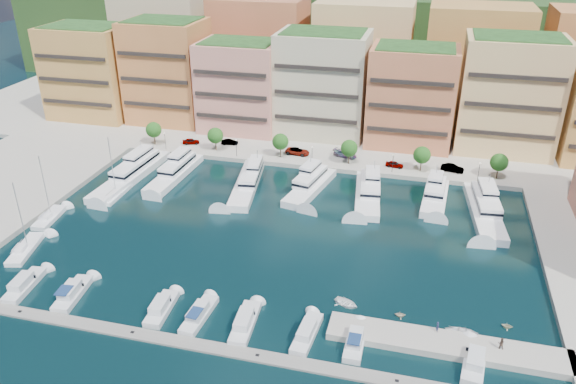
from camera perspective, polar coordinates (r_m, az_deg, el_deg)
name	(u,v)px	position (r m, az deg, el deg)	size (l,w,h in m)	color
ground	(275,236)	(100.98, -1.33, -4.53)	(400.00, 400.00, 0.00)	black
north_quay	(335,124)	(156.09, 4.84, 6.91)	(220.00, 64.00, 2.00)	#9E998E
hillside	(359,79)	(201.52, 7.27, 11.30)	(240.00, 40.00, 58.00)	#183716
south_pontoon	(194,345)	(79.08, -9.58, -15.09)	(72.00, 2.20, 0.35)	gray
finger_pier	(447,348)	(80.57, 15.84, -14.96)	(32.00, 5.00, 2.00)	#9E998E
apartment_0	(91,72)	(165.25, -19.41, 11.46)	(22.00, 16.50, 24.80)	#D2934C
apartment_1	(168,71)	(155.89, -12.12, 11.90)	(20.00, 16.50, 26.80)	#D88648
apartment_2	(241,86)	(146.67, -4.85, 10.67)	(20.00, 15.50, 22.80)	tan
apartment_3	(323,84)	(142.86, 3.54, 10.91)	(22.00, 16.50, 25.80)	beige
apartment_4	(411,96)	(138.92, 12.42, 9.46)	(20.00, 15.50, 23.80)	#DB7852
apartment_5	(509,95)	(141.56, 21.53, 9.19)	(22.00, 16.50, 26.80)	#EBC77C
backblock_0	(165,46)	(179.52, -12.35, 14.31)	(26.00, 18.00, 30.00)	beige
backblock_1	(260,51)	(168.52, -2.86, 14.10)	(26.00, 18.00, 30.00)	#DB7852
backblock_2	(363,57)	(162.40, 7.61, 13.43)	(26.00, 18.00, 30.00)	#EBC77C
backblock_3	(475,63)	(161.69, 18.44, 12.28)	(26.00, 18.00, 30.00)	#D2934C
tree_0	(154,130)	(141.17, -13.49, 6.16)	(3.80, 3.80, 5.65)	#473323
tree_1	(215,136)	(134.70, -7.39, 5.70)	(3.80, 3.80, 5.65)	#473323
tree_2	(280,142)	(129.89, -0.78, 5.13)	(3.80, 3.80, 5.65)	#473323
tree_3	(349,148)	(126.92, 6.24, 4.44)	(3.80, 3.80, 5.65)	#473323
tree_4	(422,155)	(125.94, 13.45, 3.67)	(3.80, 3.80, 5.65)	#473323
tree_5	(499,162)	(126.98, 20.66, 2.84)	(3.80, 3.80, 5.65)	#473323
lamppost_0	(165,138)	(137.81, -12.39, 5.37)	(0.30, 0.30, 4.20)	black
lamppost_1	(236,145)	(131.00, -5.28, 4.77)	(0.30, 0.30, 4.20)	black
lamppost_2	(312,152)	(126.42, 2.47, 4.04)	(0.30, 0.30, 4.20)	black
lamppost_3	(393,160)	(124.29, 10.61, 3.19)	(0.30, 0.30, 4.20)	black
lamppost_4	(479,169)	(124.76, 18.86, 2.26)	(0.30, 0.30, 4.20)	black
yacht_0	(133,172)	(127.50, -15.48, 1.98)	(6.19, 27.10, 7.30)	white
yacht_1	(176,172)	(125.81, -11.33, 2.05)	(5.34, 20.89, 7.30)	white
yacht_2	(248,181)	(119.09, -4.08, 1.15)	(7.59, 22.93, 7.30)	white
yacht_3	(311,184)	(117.43, 2.33, 0.82)	(8.06, 19.27, 7.30)	white
yacht_4	(368,192)	(115.30, 8.13, -0.02)	(7.06, 20.46, 7.30)	white
yacht_5	(435,195)	(116.63, 14.72, -0.29)	(5.46, 16.21, 7.30)	white
yacht_6	(484,208)	(114.38, 19.33, -1.51)	(7.25, 23.45, 7.30)	white
cruiser_0	(24,285)	(96.68, -25.22, -8.57)	(3.61, 9.18, 2.55)	silver
cruiser_1	(72,294)	(91.92, -21.06, -9.60)	(3.71, 8.96, 2.66)	silver
cruiser_3	(161,309)	(85.12, -12.75, -11.49)	(3.06, 8.13, 2.55)	silver
cruiser_4	(199,315)	(82.92, -9.05, -12.26)	(2.83, 8.78, 2.66)	silver
cruiser_5	(245,323)	(80.85, -4.39, -13.14)	(3.18, 9.25, 2.55)	silver
cruiser_6	(307,334)	(78.99, 1.92, -14.19)	(3.00, 8.70, 2.55)	silver
cruiser_7	(355,342)	(78.20, 6.84, -14.88)	(2.42, 7.74, 2.66)	silver
cruiser_9	(474,362)	(78.59, 18.39, -16.10)	(3.64, 8.34, 2.55)	silver
sailboat_2	(115,195)	(120.01, -17.17, -0.31)	(2.89, 8.85, 13.20)	white
sailboat_1	(50,218)	(115.37, -23.07, -2.45)	(3.94, 9.14, 13.20)	white
sailboat_0	(25,250)	(106.64, -25.12, -5.31)	(5.13, 10.53, 13.20)	white
tender_2	(462,333)	(82.75, 17.24, -13.50)	(3.12, 4.37, 0.91)	white
tender_1	(400,314)	(83.87, 11.32, -12.09)	(1.42, 1.64, 0.87)	beige
tender_3	(507,326)	(86.05, 21.37, -12.53)	(1.37, 1.59, 0.84)	beige
tender_0	(346,303)	(84.88, 5.95, -11.15)	(2.64, 3.70, 0.77)	white
car_0	(191,141)	(140.61, -9.84, 5.10)	(1.65, 4.09, 1.40)	gray
car_1	(230,142)	(138.87, -5.96, 5.07)	(1.41, 4.04, 1.33)	gray
car_2	(298,151)	(132.28, 0.98, 4.15)	(2.60, 5.65, 1.57)	gray
car_3	(345,154)	(131.62, 5.82, 3.91)	(2.26, 5.57, 1.62)	gray
car_4	(394,164)	(127.78, 10.76, 2.78)	(1.59, 3.96, 1.35)	gray
car_5	(452,168)	(128.48, 16.35, 2.34)	(1.70, 4.89, 1.61)	gray
person_0	(437,327)	(80.68, 14.95, -13.08)	(0.59, 0.39, 1.62)	#27294E
person_1	(501,343)	(80.48, 20.83, -14.16)	(0.83, 0.65, 1.71)	#49352C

